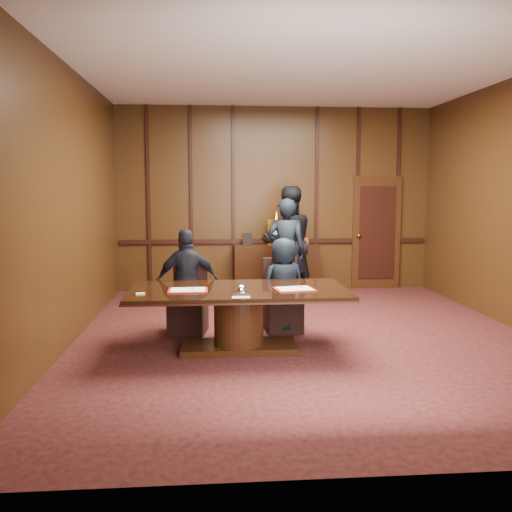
{
  "coord_description": "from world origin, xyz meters",
  "views": [
    {
      "loc": [
        -1.21,
        -6.9,
        1.95
      ],
      "look_at": [
        -0.62,
        0.33,
        1.05
      ],
      "focal_mm": 38.0,
      "sensor_mm": 36.0,
      "label": 1
    }
  ],
  "objects_px": {
    "signatory_right": "(284,285)",
    "sideboard": "(276,266)",
    "conference_table": "(239,309)",
    "witness_right": "(288,242)",
    "signatory_left": "(187,282)",
    "witness_left": "(286,252)"
  },
  "relations": [
    {
      "from": "witness_right",
      "to": "sideboard",
      "type": "bearing_deg",
      "value": -88.04
    },
    {
      "from": "signatory_right",
      "to": "sideboard",
      "type": "bearing_deg",
      "value": -113.94
    },
    {
      "from": "conference_table",
      "to": "signatory_left",
      "type": "relative_size",
      "value": 1.84
    },
    {
      "from": "signatory_left",
      "to": "witness_right",
      "type": "bearing_deg",
      "value": -134.01
    },
    {
      "from": "signatory_right",
      "to": "witness_right",
      "type": "bearing_deg",
      "value": -118.54
    },
    {
      "from": "sideboard",
      "to": "conference_table",
      "type": "distance_m",
      "value": 3.87
    },
    {
      "from": "conference_table",
      "to": "witness_left",
      "type": "relative_size",
      "value": 1.46
    },
    {
      "from": "conference_table",
      "to": "witness_right",
      "type": "xyz_separation_m",
      "value": [
        1.04,
        3.12,
        0.49
      ]
    },
    {
      "from": "sideboard",
      "to": "conference_table",
      "type": "bearing_deg",
      "value": -103.48
    },
    {
      "from": "sideboard",
      "to": "witness_left",
      "type": "height_order",
      "value": "witness_left"
    },
    {
      "from": "conference_table",
      "to": "sideboard",
      "type": "bearing_deg",
      "value": 76.52
    },
    {
      "from": "conference_table",
      "to": "signatory_right",
      "type": "relative_size",
      "value": 2.02
    },
    {
      "from": "signatory_left",
      "to": "witness_left",
      "type": "relative_size",
      "value": 0.79
    },
    {
      "from": "conference_table",
      "to": "witness_right",
      "type": "height_order",
      "value": "witness_right"
    },
    {
      "from": "sideboard",
      "to": "signatory_left",
      "type": "distance_m",
      "value": 3.35
    },
    {
      "from": "witness_right",
      "to": "signatory_right",
      "type": "bearing_deg",
      "value": 70.46
    },
    {
      "from": "conference_table",
      "to": "witness_left",
      "type": "bearing_deg",
      "value": 70.25
    },
    {
      "from": "sideboard",
      "to": "signatory_right",
      "type": "xyz_separation_m",
      "value": [
        -0.25,
        -2.96,
        0.16
      ]
    },
    {
      "from": "sideboard",
      "to": "witness_left",
      "type": "relative_size",
      "value": 0.89
    },
    {
      "from": "signatory_left",
      "to": "witness_left",
      "type": "distance_m",
      "value": 2.39
    },
    {
      "from": "signatory_right",
      "to": "witness_left",
      "type": "bearing_deg",
      "value": -117.95
    },
    {
      "from": "conference_table",
      "to": "signatory_left",
      "type": "height_order",
      "value": "signatory_left"
    }
  ]
}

